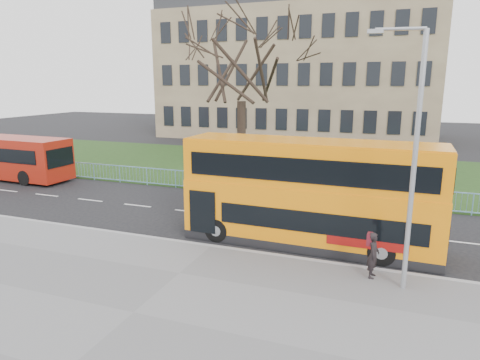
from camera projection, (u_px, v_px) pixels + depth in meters
name	position (u px, v px, depth m)	size (l,w,h in m)	color
ground	(227.00, 235.00, 17.83)	(120.00, 120.00, 0.00)	black
pavement	(134.00, 314.00, 11.65)	(80.00, 10.50, 0.12)	slate
kerb	(211.00, 247.00, 16.40)	(80.00, 0.20, 0.14)	gray
grass_verge	(301.00, 170.00, 30.90)	(80.00, 15.40, 0.08)	#1C3513
guard_railing	(271.00, 187.00, 23.75)	(40.00, 0.12, 1.10)	#78AFD6
bare_tree	(242.00, 86.00, 26.64)	(8.32, 8.32, 11.89)	black
civic_building	(299.00, 76.00, 49.96)	(30.00, 15.00, 14.00)	#7A674D
yellow_bus	(310.00, 191.00, 16.37)	(9.72, 2.50, 4.06)	orange
red_bus	(0.00, 156.00, 28.32)	(10.57, 2.78, 2.77)	#9A1C0E
pedestrian	(373.00, 255.00, 13.59)	(0.55, 0.36, 1.50)	black
street_lamp	(412.00, 153.00, 12.14)	(1.60, 0.37, 7.57)	#979A9F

